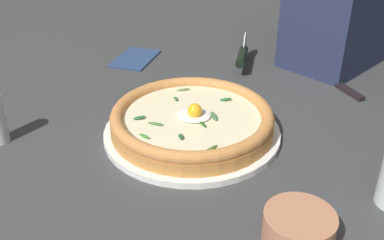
{
  "coord_description": "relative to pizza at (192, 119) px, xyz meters",
  "views": [
    {
      "loc": [
        -0.32,
        0.61,
        0.46
      ],
      "look_at": [
        0.03,
        -0.04,
        0.03
      ],
      "focal_mm": 42.78,
      "sensor_mm": 36.0,
      "label": 1
    }
  ],
  "objects": [
    {
      "name": "ground_plane",
      "position": [
        -0.03,
        0.04,
        -0.05
      ],
      "size": [
        2.4,
        2.4,
        0.03
      ],
      "primitive_type": "cube",
      "color": "#393A3B",
      "rests_on": "ground"
    },
    {
      "name": "pizza_plate",
      "position": [
        0.0,
        -0.0,
        -0.03
      ],
      "size": [
        0.33,
        0.33,
        0.01
      ],
      "primitive_type": "cylinder",
      "color": "white",
      "rests_on": "ground"
    },
    {
      "name": "pizza",
      "position": [
        0.0,
        0.0,
        0.0
      ],
      "size": [
        0.3,
        0.3,
        0.06
      ],
      "color": "#CC8741",
      "rests_on": "pizza_plate"
    },
    {
      "name": "side_bowl",
      "position": [
        -0.26,
        0.17,
        -0.01
      ],
      "size": [
        0.1,
        0.1,
        0.04
      ],
      "primitive_type": "cylinder",
      "color": "#B67556",
      "rests_on": "ground"
    },
    {
      "name": "pizza_cutter",
      "position": [
        0.04,
        -0.34,
        0.0
      ],
      "size": [
        0.06,
        0.15,
        0.07
      ],
      "color": "silver",
      "rests_on": "ground"
    },
    {
      "name": "table_knife",
      "position": [
        -0.19,
        -0.34,
        -0.03
      ],
      "size": [
        0.19,
        0.15,
        0.01
      ],
      "color": "silver",
      "rests_on": "ground"
    },
    {
      "name": "folded_napkin",
      "position": [
        0.31,
        -0.25,
        -0.03
      ],
      "size": [
        0.12,
        0.15,
        0.01
      ],
      "primitive_type": "cube",
      "rotation": [
        0.0,
        0.0,
        1.77
      ],
      "color": "navy",
      "rests_on": "ground"
    }
  ]
}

